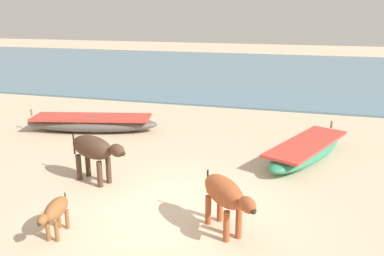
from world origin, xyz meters
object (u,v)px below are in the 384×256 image
at_px(fishing_boat_0, 92,123).
at_px(cow_second_adult_rust, 225,195).
at_px(cow_adult_dark, 94,149).
at_px(calf_near_brown, 55,211).
at_px(fishing_boat_1, 307,150).

distance_m(fishing_boat_0, cow_second_adult_rust, 7.05).
bearing_deg(cow_adult_dark, cow_second_adult_rust, -2.45).
relative_size(fishing_boat_0, cow_adult_dark, 2.69).
bearing_deg(fishing_boat_0, calf_near_brown, 100.82).
xyz_separation_m(cow_adult_dark, cow_second_adult_rust, (3.16, -1.29, -0.05)).
height_order(fishing_boat_1, cow_second_adult_rust, cow_second_adult_rust).
xyz_separation_m(calf_near_brown, cow_second_adult_rust, (2.70, 0.88, 0.25)).
bearing_deg(fishing_boat_0, fishing_boat_1, 160.31).
bearing_deg(fishing_boat_1, cow_adult_dark, 144.34).
height_order(cow_adult_dark, cow_second_adult_rust, cow_adult_dark).
bearing_deg(cow_adult_dark, fishing_boat_0, 140.23).
relative_size(calf_near_brown, cow_second_adult_rust, 0.76).
bearing_deg(cow_adult_dark, calf_near_brown, -58.13).
distance_m(cow_adult_dark, cow_second_adult_rust, 3.42).
height_order(cow_adult_dark, calf_near_brown, cow_adult_dark).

